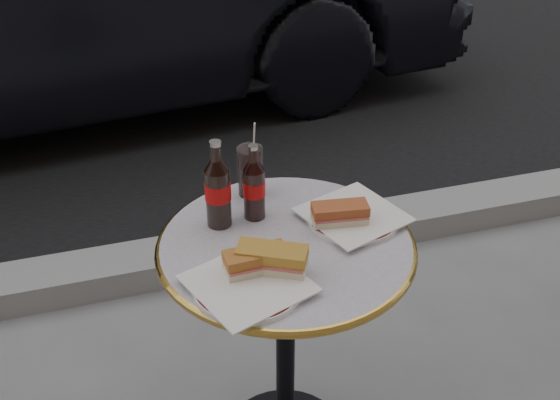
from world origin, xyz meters
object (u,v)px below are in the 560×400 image
object	(u,v)px
plate_left	(248,286)
plate_right	(353,217)
bistro_table	(285,353)
cola_bottle_right	(254,182)
cola_glass	(250,171)
cola_bottle_left	(217,184)

from	to	relation	value
plate_left	plate_right	size ratio (longest dim) A/B	1.04
bistro_table	plate_right	world-z (taller)	plate_right
cola_bottle_right	cola_glass	bearing A→B (deg)	80.32
plate_left	cola_bottle_left	distance (m)	0.28
bistro_table	plate_right	xyz separation A→B (m)	(0.19, 0.04, 0.37)
cola_bottle_right	cola_glass	xyz separation A→B (m)	(0.02, 0.11, -0.03)
plate_right	bistro_table	bearing A→B (deg)	-167.27
plate_left	cola_glass	distance (m)	0.39
plate_left	cola_bottle_right	xyz separation A→B (m)	(0.09, 0.27, 0.09)
cola_bottle_left	cola_bottle_right	size ratio (longest dim) A/B	1.14
bistro_table	cola_bottle_left	distance (m)	0.51
plate_right	cola_bottle_right	world-z (taller)	cola_bottle_right
cola_bottle_left	plate_left	bearing A→B (deg)	-89.05
bistro_table	cola_bottle_left	world-z (taller)	cola_bottle_left
bistro_table	plate_right	distance (m)	0.42
plate_left	cola_glass	xyz separation A→B (m)	(0.11, 0.38, 0.06)
plate_right	plate_left	bearing A→B (deg)	-149.97
cola_bottle_right	cola_glass	distance (m)	0.11
plate_left	cola_bottle_left	xyz separation A→B (m)	(-0.00, 0.26, 0.11)
cola_bottle_left	cola_bottle_right	xyz separation A→B (m)	(0.09, 0.01, -0.01)
bistro_table	plate_left	world-z (taller)	plate_left
cola_glass	plate_left	bearing A→B (deg)	-105.72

